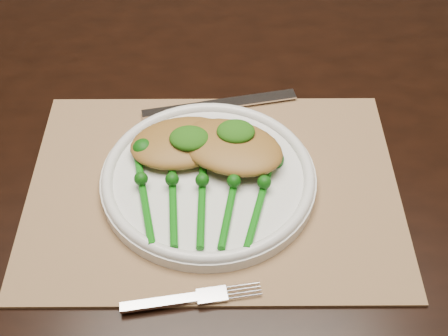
# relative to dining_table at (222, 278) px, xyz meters

# --- Properties ---
(dining_table) EXTENTS (1.69, 1.07, 0.75)m
(dining_table) POSITION_rel_dining_table_xyz_m (0.00, 0.00, 0.00)
(dining_table) COLOR black
(dining_table) RESTS_ON ground
(placemat) EXTENTS (0.50, 0.38, 0.00)m
(placemat) POSITION_rel_dining_table_xyz_m (-0.00, -0.11, 0.37)
(placemat) COLOR #936F4B
(placemat) RESTS_ON dining_table
(dinner_plate) EXTENTS (0.28, 0.28, 0.03)m
(dinner_plate) POSITION_rel_dining_table_xyz_m (-0.01, -0.10, 0.39)
(dinner_plate) COLOR white
(dinner_plate) RESTS_ON placemat
(knife) EXTENTS (0.22, 0.08, 0.01)m
(knife) POSITION_rel_dining_table_xyz_m (-0.03, 0.04, 0.38)
(knife) COLOR silver
(knife) RESTS_ON placemat
(fork) EXTENTS (0.16, 0.05, 0.00)m
(fork) POSITION_rel_dining_table_xyz_m (-0.01, -0.27, 0.38)
(fork) COLOR silver
(fork) RESTS_ON placemat
(chicken_fillet_left) EXTENTS (0.16, 0.13, 0.03)m
(chicken_fillet_left) POSITION_rel_dining_table_xyz_m (-0.05, -0.06, 0.41)
(chicken_fillet_left) COLOR olive
(chicken_fillet_left) RESTS_ON dinner_plate
(chicken_fillet_right) EXTENTS (0.16, 0.14, 0.03)m
(chicken_fillet_right) POSITION_rel_dining_table_xyz_m (0.02, -0.07, 0.41)
(chicken_fillet_right) COLOR olive
(chicken_fillet_right) RESTS_ON dinner_plate
(pesto_dollop_left) EXTENTS (0.05, 0.04, 0.02)m
(pesto_dollop_left) POSITION_rel_dining_table_xyz_m (-0.04, -0.07, 0.42)
(pesto_dollop_left) COLOR #144409
(pesto_dollop_left) RESTS_ON chicken_fillet_left
(pesto_dollop_right) EXTENTS (0.05, 0.04, 0.02)m
(pesto_dollop_right) POSITION_rel_dining_table_xyz_m (0.02, -0.06, 0.43)
(pesto_dollop_right) COLOR #144409
(pesto_dollop_right) RESTS_ON chicken_fillet_right
(broccolini_bundle) EXTENTS (0.17, 0.19, 0.04)m
(broccolini_bundle) POSITION_rel_dining_table_xyz_m (-0.01, -0.15, 0.40)
(broccolini_bundle) COLOR #0D630D
(broccolini_bundle) RESTS_ON dinner_plate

